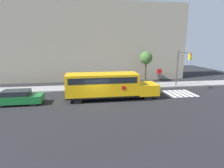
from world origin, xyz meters
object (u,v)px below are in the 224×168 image
(school_bus, at_px, (107,85))
(stop_sign, at_px, (159,74))
(traffic_light, at_px, (181,64))
(parked_car, at_px, (19,97))
(tree_near_sidewalk, at_px, (146,58))

(school_bus, xyz_separation_m, stop_sign, (8.14, 4.88, 0.11))
(traffic_light, bearing_deg, stop_sign, 152.01)
(parked_car, xyz_separation_m, tree_near_sidewalk, (16.27, 8.61, 3.10))
(parked_car, height_order, traffic_light, traffic_light)
(parked_car, distance_m, tree_near_sidewalk, 18.66)
(school_bus, relative_size, stop_sign, 3.84)
(tree_near_sidewalk, bearing_deg, school_bus, -131.58)
(traffic_light, relative_size, tree_near_sidewalk, 1.05)
(stop_sign, xyz_separation_m, traffic_light, (2.51, -1.34, 1.66))
(tree_near_sidewalk, bearing_deg, traffic_light, -53.46)
(stop_sign, relative_size, traffic_light, 0.51)
(school_bus, relative_size, traffic_light, 1.94)
(stop_sign, relative_size, tree_near_sidewalk, 0.53)
(parked_car, bearing_deg, tree_near_sidewalk, 27.88)
(stop_sign, distance_m, tree_near_sidewalk, 3.98)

